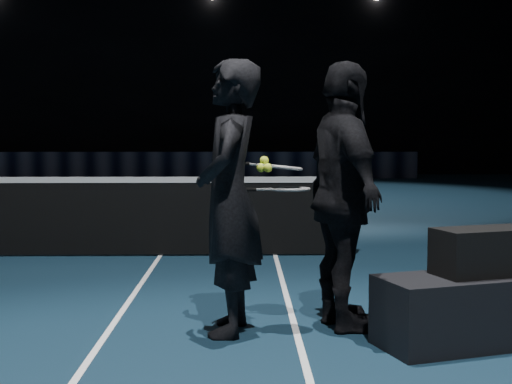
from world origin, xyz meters
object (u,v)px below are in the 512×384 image
(racket_lower, at_px, (291,189))
(tennis_balls, at_px, (264,166))
(player_bench, at_px, (490,308))
(player_a, at_px, (229,198))
(player_b, at_px, (344,196))
(racket_upper, at_px, (283,167))
(racket_bag, at_px, (491,251))

(racket_lower, relative_size, tennis_balls, 5.67)
(player_bench, bearing_deg, tennis_balls, 150.91)
(player_a, height_order, player_b, same)
(player_bench, distance_m, tennis_balls, 1.87)
(racket_upper, bearing_deg, racket_lower, -42.66)
(player_a, distance_m, racket_lower, 0.45)
(racket_bag, xyz_separation_m, player_b, (-0.97, 0.38, 0.35))
(player_a, relative_size, player_b, 1.00)
(player_a, xyz_separation_m, racket_upper, (0.39, 0.09, 0.21))
(player_bench, relative_size, racket_bag, 2.00)
(player_b, xyz_separation_m, racket_upper, (-0.45, -0.01, 0.21))
(player_a, xyz_separation_m, tennis_balls, (0.25, 0.03, 0.23))
(player_b, bearing_deg, racket_bag, -123.95)
(racket_bag, xyz_separation_m, racket_upper, (-1.42, 0.37, 0.56))
(racket_bag, height_order, player_a, player_a)
(racket_upper, bearing_deg, player_a, -178.29)
(racket_bag, xyz_separation_m, racket_lower, (-1.37, 0.33, 0.41))
(player_b, distance_m, tennis_balls, 0.64)
(player_bench, xyz_separation_m, tennis_balls, (-1.56, 0.32, 0.98))
(racket_bag, distance_m, player_b, 1.10)
(player_a, xyz_separation_m, racket_lower, (0.45, 0.05, 0.06))
(racket_bag, relative_size, racket_upper, 1.18)
(tennis_balls, bearing_deg, racket_lower, 5.06)
(player_bench, height_order, tennis_balls, tennis_balls)
(racket_bag, bearing_deg, racket_upper, 147.87)
(player_a, bearing_deg, player_b, 101.12)
(tennis_balls, bearing_deg, player_bench, -11.42)
(racket_bag, relative_size, tennis_balls, 6.70)
(player_bench, xyz_separation_m, racket_lower, (-1.37, 0.33, 0.81))
(racket_bag, height_order, tennis_balls, tennis_balls)
(racket_bag, bearing_deg, tennis_balls, 150.91)
(racket_lower, xyz_separation_m, tennis_balls, (-0.19, -0.02, 0.17))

